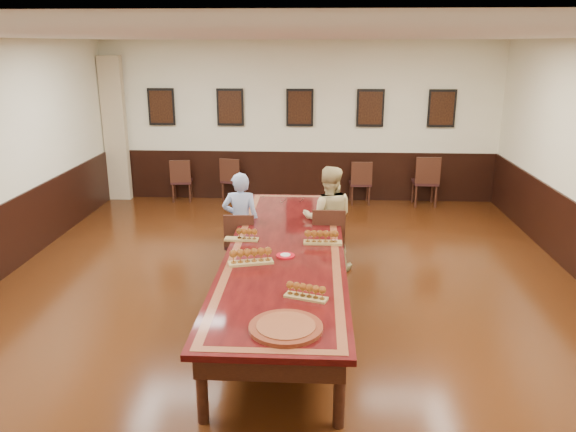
# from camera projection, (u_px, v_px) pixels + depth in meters

# --- Properties ---
(floor) EXTENTS (8.00, 10.00, 0.02)m
(floor) POSITION_uv_depth(u_px,v_px,m) (286.00, 305.00, 7.03)
(floor) COLOR black
(floor) RESTS_ON ground
(ceiling) EXTENTS (8.00, 10.00, 0.02)m
(ceiling) POSITION_uv_depth(u_px,v_px,m) (286.00, 35.00, 6.08)
(ceiling) COLOR white
(ceiling) RESTS_ON floor
(wall_back) EXTENTS (8.00, 0.02, 3.20)m
(wall_back) POSITION_uv_depth(u_px,v_px,m) (300.00, 122.00, 11.34)
(wall_back) COLOR #F2EFCA
(wall_back) RESTS_ON floor
(chair_man) EXTENTS (0.43, 0.47, 0.89)m
(chair_man) POSITION_uv_depth(u_px,v_px,m) (241.00, 241.00, 7.93)
(chair_man) COLOR black
(chair_man) RESTS_ON floor
(chair_woman) EXTENTS (0.45, 0.49, 0.96)m
(chair_woman) POSITION_uv_depth(u_px,v_px,m) (328.00, 239.00, 7.92)
(chair_woman) COLOR black
(chair_woman) RESTS_ON floor
(spare_chair_a) EXTENTS (0.46, 0.50, 0.88)m
(spare_chair_a) POSITION_uv_depth(u_px,v_px,m) (182.00, 180.00, 11.54)
(spare_chair_a) COLOR black
(spare_chair_a) RESTS_ON floor
(spare_chair_b) EXTENTS (0.52, 0.55, 0.90)m
(spare_chair_b) POSITION_uv_depth(u_px,v_px,m) (234.00, 179.00, 11.57)
(spare_chair_b) COLOR black
(spare_chair_b) RESTS_ON floor
(spare_chair_c) EXTENTS (0.44, 0.48, 0.89)m
(spare_chair_c) POSITION_uv_depth(u_px,v_px,m) (360.00, 182.00, 11.34)
(spare_chair_c) COLOR black
(spare_chair_c) RESTS_ON floor
(spare_chair_d) EXTENTS (0.48, 0.52, 1.02)m
(spare_chair_d) POSITION_uv_depth(u_px,v_px,m) (425.00, 180.00, 11.19)
(spare_chair_d) COLOR black
(spare_chair_d) RESTS_ON floor
(person_man) EXTENTS (0.53, 0.36, 1.42)m
(person_man) POSITION_uv_depth(u_px,v_px,m) (241.00, 222.00, 7.94)
(person_man) COLOR #4C72BE
(person_man) RESTS_ON floor
(person_woman) EXTENTS (0.75, 0.59, 1.51)m
(person_woman) POSITION_uv_depth(u_px,v_px,m) (328.00, 218.00, 7.94)
(person_woman) COLOR #D3C184
(person_woman) RESTS_ON floor
(pink_phone) EXTENTS (0.08, 0.15, 0.01)m
(pink_phone) POSITION_uv_depth(u_px,v_px,m) (335.00, 242.00, 6.99)
(pink_phone) COLOR #D346A0
(pink_phone) RESTS_ON conference_table
(curtain) EXTENTS (0.45, 0.18, 2.90)m
(curtain) POSITION_uv_depth(u_px,v_px,m) (115.00, 130.00, 11.39)
(curtain) COLOR tan
(curtain) RESTS_ON floor
(wainscoting) EXTENTS (8.00, 10.00, 1.00)m
(wainscoting) POSITION_uv_depth(u_px,v_px,m) (286.00, 267.00, 6.88)
(wainscoting) COLOR black
(wainscoting) RESTS_ON floor
(conference_table) EXTENTS (1.40, 5.00, 0.76)m
(conference_table) POSITION_uv_depth(u_px,v_px,m) (286.00, 258.00, 6.85)
(conference_table) COLOR black
(conference_table) RESTS_ON floor
(posters) EXTENTS (6.14, 0.04, 0.74)m
(posters) POSITION_uv_depth(u_px,v_px,m) (300.00, 108.00, 11.18)
(posters) COLOR black
(posters) RESTS_ON wall_back
(flight_a) EXTENTS (0.43, 0.16, 0.16)m
(flight_a) POSITION_uv_depth(u_px,v_px,m) (244.00, 235.00, 7.04)
(flight_a) COLOR olive
(flight_a) RESTS_ON conference_table
(flight_b) EXTENTS (0.48, 0.15, 0.18)m
(flight_b) POSITION_uv_depth(u_px,v_px,m) (322.00, 238.00, 6.91)
(flight_b) COLOR olive
(flight_b) RESTS_ON conference_table
(flight_c) EXTENTS (0.52, 0.28, 0.19)m
(flight_c) POSITION_uv_depth(u_px,v_px,m) (251.00, 257.00, 6.28)
(flight_c) COLOR olive
(flight_c) RESTS_ON conference_table
(flight_d) EXTENTS (0.44, 0.26, 0.16)m
(flight_d) POSITION_uv_depth(u_px,v_px,m) (306.00, 292.00, 5.42)
(flight_d) COLOR olive
(flight_d) RESTS_ON conference_table
(red_plate_grp) EXTENTS (0.22, 0.22, 0.03)m
(red_plate_grp) POSITION_uv_depth(u_px,v_px,m) (285.00, 256.00, 6.52)
(red_plate_grp) COLOR red
(red_plate_grp) RESTS_ON conference_table
(carved_platter) EXTENTS (0.81, 0.81, 0.05)m
(carved_platter) POSITION_uv_depth(u_px,v_px,m) (286.00, 328.00, 4.84)
(carved_platter) COLOR #571E11
(carved_platter) RESTS_ON conference_table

